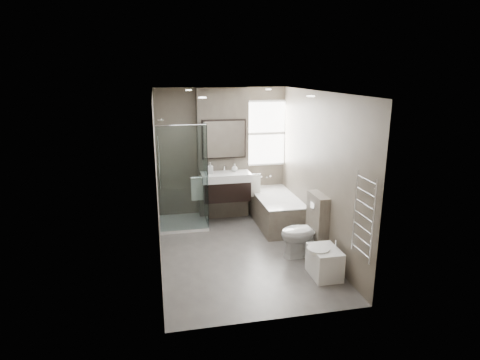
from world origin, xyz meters
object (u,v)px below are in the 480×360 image
object	(u,v)px
bathtub	(276,209)
vanity	(226,186)
toilet	(304,233)
bidet	(324,262)

from	to	relation	value
bathtub	vanity	bearing A→B (deg)	160.63
bathtub	toilet	world-z (taller)	toilet
vanity	toilet	xyz separation A→B (m)	(0.97, -1.74, -0.35)
vanity	bathtub	xyz separation A→B (m)	(0.92, -0.33, -0.43)
toilet	bathtub	bearing A→B (deg)	178.76
vanity	bidet	size ratio (longest dim) A/B	1.71
vanity	toilet	bearing A→B (deg)	-60.88
toilet	bidet	distance (m)	0.73
vanity	bidet	xyz separation A→B (m)	(1.01, -2.45, -0.51)
vanity	toilet	distance (m)	2.02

